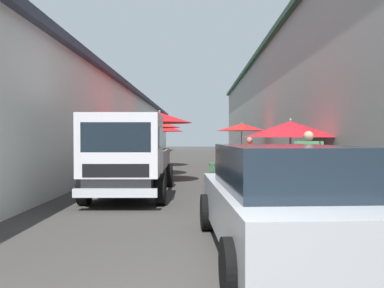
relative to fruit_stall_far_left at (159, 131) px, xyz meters
name	(u,v)px	position (x,y,z in m)	size (l,w,h in m)	color
ground	(198,173)	(-3.46, -2.06, -1.90)	(90.00, 90.00, 0.00)	#3D3A38
building_left_whitewash	(54,125)	(-1.21, 5.11, 0.25)	(49.80, 7.50, 4.28)	silver
building_right_concrete	(344,101)	(-1.21, -9.24, 1.44)	(49.80, 7.50, 6.66)	gray
fruit_stall_far_left	(159,131)	(0.00, 0.00, 0.00)	(2.63, 2.63, 2.39)	#9E9EA3
fruit_stall_near_left	(290,135)	(-8.40, -4.78, -0.27)	(2.80, 2.80, 2.11)	#9E9EA3
fruit_stall_mid_lane	(242,132)	(-0.17, -4.37, -0.07)	(2.65, 2.65, 2.34)	#9E9EA3
fruit_stall_near_right	(159,131)	(-7.19, -0.74, -0.12)	(2.19, 2.19, 2.46)	#9E9EA3
fruit_stall_far_right	(146,128)	(-4.71, 0.06, 0.04)	(2.79, 2.79, 2.46)	#9E9EA3
hatchback_car	(282,199)	(-14.57, -3.11, -1.16)	(4.01, 2.12, 1.45)	#ADAFB5
delivery_truck	(128,158)	(-10.33, -0.28, -0.86)	(4.95, 2.03, 2.08)	black
vendor_by_crates	(249,157)	(-7.09, -3.76, -1.01)	(0.51, 0.44, 1.56)	#232328
vendor_in_shade	(308,162)	(-10.94, -4.56, -0.91)	(0.39, 0.62, 1.70)	navy
parked_scooter	(140,162)	(-3.22, 0.50, -1.45)	(1.68, 0.51, 1.14)	black
plastic_stool	(212,166)	(-3.50, -2.67, -1.58)	(0.30, 0.30, 0.43)	#1E8C3F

